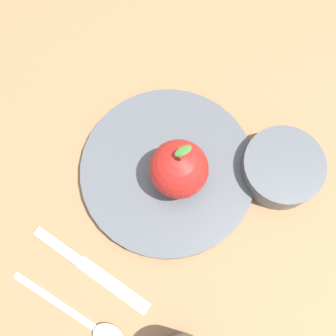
% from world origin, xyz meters
% --- Properties ---
extents(ground_plane, '(2.40, 2.40, 0.00)m').
position_xyz_m(ground_plane, '(0.00, 0.00, 0.00)').
color(ground_plane, olive).
extents(dinner_plate, '(0.27, 0.27, 0.02)m').
position_xyz_m(dinner_plate, '(0.04, -0.02, 0.01)').
color(dinner_plate, '#4C5156').
rests_on(dinner_plate, ground_plane).
extents(apple, '(0.08, 0.08, 0.10)m').
position_xyz_m(apple, '(0.04, -0.03, 0.06)').
color(apple, '#B21E19').
rests_on(apple, dinner_plate).
extents(side_bowl, '(0.12, 0.12, 0.04)m').
position_xyz_m(side_bowl, '(0.12, -0.17, 0.03)').
color(side_bowl, '#4C5156').
rests_on(side_bowl, ground_plane).
extents(knife, '(0.05, 0.20, 0.01)m').
position_xyz_m(knife, '(-0.13, 0.04, 0.00)').
color(knife, silver).
rests_on(knife, ground_plane).
extents(spoon, '(0.04, 0.19, 0.01)m').
position_xyz_m(spoon, '(-0.20, -0.02, 0.01)').
color(spoon, silver).
rests_on(spoon, ground_plane).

